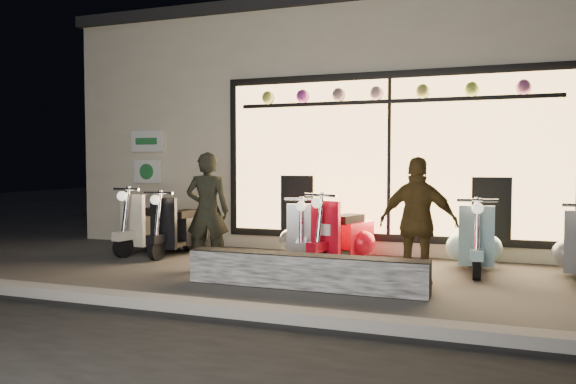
% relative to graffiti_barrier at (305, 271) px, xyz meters
% --- Properties ---
extents(ground, '(40.00, 40.00, 0.00)m').
position_rel_graffiti_barrier_xyz_m(ground, '(-0.27, 0.65, -0.20)').
color(ground, '#383533').
rests_on(ground, ground).
extents(kerb, '(40.00, 0.25, 0.12)m').
position_rel_graffiti_barrier_xyz_m(kerb, '(-0.27, -1.35, -0.14)').
color(kerb, slate).
rests_on(kerb, ground).
extents(shop_building, '(10.20, 6.23, 4.20)m').
position_rel_graffiti_barrier_xyz_m(shop_building, '(-0.27, 5.63, 1.90)').
color(shop_building, beige).
rests_on(shop_building, ground).
extents(graffiti_barrier, '(2.84, 0.28, 0.40)m').
position_rel_graffiti_barrier_xyz_m(graffiti_barrier, '(0.00, 0.00, 0.00)').
color(graffiti_barrier, black).
rests_on(graffiti_barrier, ground).
extents(scooter_silver, '(0.66, 1.30, 0.93)m').
position_rel_graffiti_barrier_xyz_m(scooter_silver, '(-0.63, 1.82, 0.17)').
color(scooter_silver, black).
rests_on(scooter_silver, ground).
extents(scooter_red, '(0.72, 1.39, 1.00)m').
position_rel_graffiti_barrier_xyz_m(scooter_red, '(0.04, 1.77, 0.20)').
color(scooter_red, black).
rests_on(scooter_red, ground).
extents(scooter_black, '(0.45, 1.37, 0.98)m').
position_rel_graffiti_barrier_xyz_m(scooter_black, '(-2.65, 1.74, 0.19)').
color(scooter_black, black).
rests_on(scooter_black, ground).
extents(scooter_cream, '(0.61, 1.44, 1.03)m').
position_rel_graffiti_barrier_xyz_m(scooter_cream, '(-3.16, 1.80, 0.21)').
color(scooter_cream, black).
rests_on(scooter_cream, ground).
extents(scooter_blue, '(0.48, 1.35, 0.97)m').
position_rel_graffiti_barrier_xyz_m(scooter_blue, '(1.82, 1.87, 0.19)').
color(scooter_blue, black).
rests_on(scooter_blue, ground).
extents(man, '(0.67, 0.53, 1.60)m').
position_rel_graffiti_barrier_xyz_m(man, '(-1.63, 0.69, 0.60)').
color(man, black).
rests_on(man, ground).
extents(woman, '(0.91, 0.41, 1.53)m').
position_rel_graffiti_barrier_xyz_m(woman, '(1.23, 0.44, 0.56)').
color(woman, brown).
rests_on(woman, ground).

